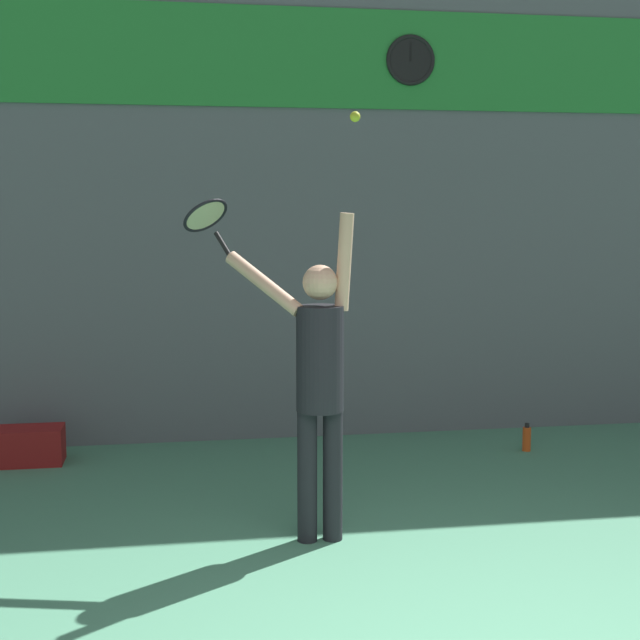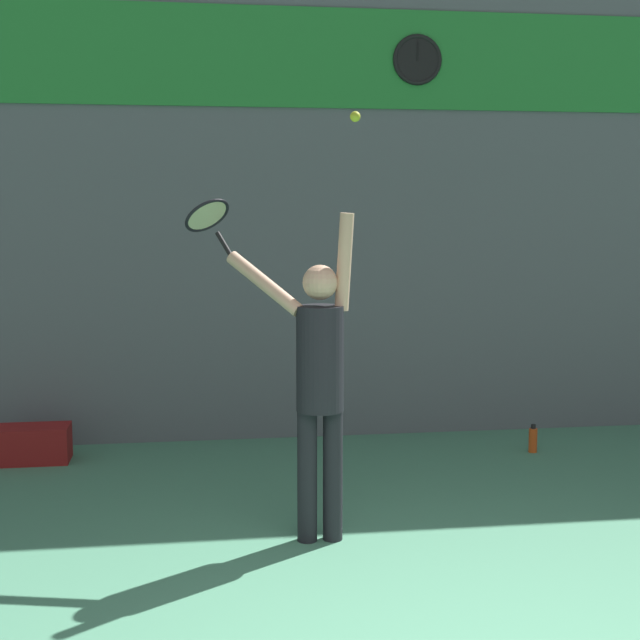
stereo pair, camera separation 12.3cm
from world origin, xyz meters
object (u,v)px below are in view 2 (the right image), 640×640
(tennis_racket, at_px, (208,218))
(tennis_ball, at_px, (355,117))
(equipment_bag, at_px, (31,444))
(tennis_player, at_px, (319,374))
(water_bottle, at_px, (533,440))
(scoreboard_clock, at_px, (417,60))

(tennis_racket, bearing_deg, tennis_ball, -29.67)
(equipment_bag, bearing_deg, tennis_ball, -41.57)
(tennis_player, height_order, tennis_racket, tennis_racket)
(tennis_racket, height_order, water_bottle, tennis_racket)
(tennis_player, relative_size, tennis_ball, 32.50)
(tennis_ball, bearing_deg, scoreboard_clock, 68.20)
(water_bottle, bearing_deg, equipment_bag, 176.02)
(water_bottle, bearing_deg, tennis_ball, -136.75)
(tennis_racket, distance_m, equipment_bag, 2.97)
(scoreboard_clock, xyz_separation_m, water_bottle, (0.91, -0.79, -3.41))
(tennis_player, xyz_separation_m, equipment_bag, (-2.20, 2.14, -0.95))
(scoreboard_clock, xyz_separation_m, tennis_racket, (-1.97, -2.12, -1.42))
(tennis_player, distance_m, tennis_ball, 1.65)
(scoreboard_clock, bearing_deg, tennis_ball, -111.80)
(tennis_player, distance_m, tennis_racket, 1.31)
(tennis_player, height_order, water_bottle, tennis_player)
(tennis_ball, relative_size, equipment_bag, 0.10)
(scoreboard_clock, relative_size, tennis_racket, 1.10)
(water_bottle, height_order, equipment_bag, equipment_bag)
(tennis_racket, relative_size, tennis_ball, 6.36)
(tennis_racket, bearing_deg, equipment_bag, 132.87)
(scoreboard_clock, bearing_deg, tennis_racket, -132.88)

